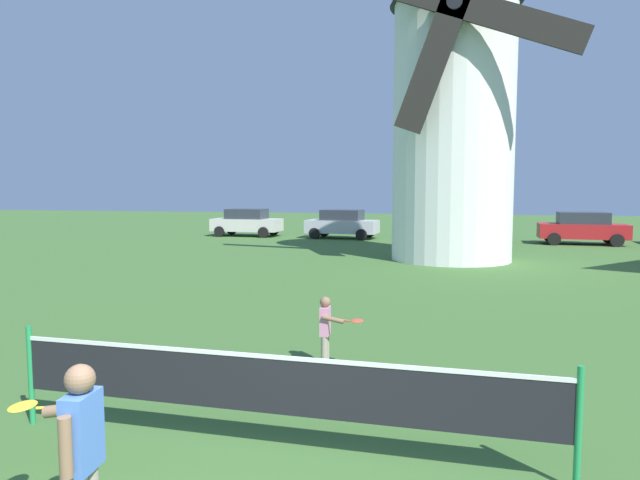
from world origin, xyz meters
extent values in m
cylinder|color=white|center=(1.28, 18.37, 4.65)|extent=(4.39, 4.39, 9.30)
cylinder|color=black|center=(1.28, 15.92, 8.55)|extent=(0.50, 0.60, 0.50)
cube|color=black|center=(1.28, 15.77, 8.55)|extent=(3.74, 0.12, 8.24)
cube|color=black|center=(1.28, 15.77, 8.55)|extent=(8.24, 0.12, 3.74)
cylinder|color=#238E4C|center=(-2.98, 2.18, 0.55)|extent=(0.06, 0.06, 1.10)
cylinder|color=#238E4C|center=(2.59, 2.18, 0.55)|extent=(0.06, 0.06, 1.10)
cube|color=black|center=(-0.19, 2.18, 0.68)|extent=(5.54, 0.01, 0.55)
cube|color=white|center=(-0.19, 2.18, 0.97)|extent=(5.54, 0.02, 0.04)
cube|color=#4C7AD1|center=(-0.95, 0.42, 0.90)|extent=(0.20, 0.32, 0.56)
sphere|color=#89664C|center=(-0.95, 0.42, 1.28)|extent=(0.21, 0.21, 0.21)
cylinder|color=#89664C|center=(-0.93, 0.22, 0.88)|extent=(0.09, 0.09, 0.42)
cylinder|color=#89664C|center=(-1.16, 0.57, 0.99)|extent=(0.43, 0.14, 0.16)
cylinder|color=yellow|center=(-1.33, 0.55, 0.99)|extent=(0.22, 0.05, 0.04)
ellipsoid|color=yellow|center=(-1.54, 0.52, 0.99)|extent=(0.21, 0.26, 0.03)
cylinder|color=#9E937F|center=(-0.30, 4.97, 0.24)|extent=(0.09, 0.09, 0.47)
cylinder|color=#9E937F|center=(-0.30, 4.83, 0.24)|extent=(0.09, 0.09, 0.47)
cube|color=pink|center=(-0.30, 4.90, 0.68)|extent=(0.13, 0.24, 0.42)
sphere|color=#89664C|center=(-0.30, 4.90, 0.97)|extent=(0.16, 0.16, 0.16)
cylinder|color=#89664C|center=(-0.30, 5.04, 0.66)|extent=(0.07, 0.07, 0.32)
cylinder|color=#89664C|center=(-0.15, 4.77, 0.75)|extent=(0.32, 0.08, 0.12)
cylinder|color=#D84C33|center=(-0.03, 4.77, 0.75)|extent=(0.22, 0.03, 0.04)
ellipsoid|color=#D84C33|center=(0.19, 4.78, 0.75)|extent=(0.19, 0.25, 0.03)
cube|color=silver|center=(-10.21, 26.64, 0.65)|extent=(3.87, 1.71, 0.70)
cube|color=#2D333D|center=(-10.21, 26.64, 1.28)|extent=(2.17, 1.50, 0.56)
cylinder|color=black|center=(-8.90, 27.49, 0.30)|extent=(0.60, 0.18, 0.60)
cylinder|color=black|center=(-8.90, 25.79, 0.30)|extent=(0.60, 0.18, 0.60)
cylinder|color=black|center=(-11.53, 27.50, 0.30)|extent=(0.60, 0.18, 0.60)
cylinder|color=black|center=(-11.53, 25.80, 0.30)|extent=(0.60, 0.18, 0.60)
cube|color=silver|center=(-4.61, 26.52, 0.65)|extent=(3.95, 1.98, 0.70)
cube|color=#2D333D|center=(-4.61, 26.52, 1.28)|extent=(2.25, 1.65, 0.56)
cylinder|color=black|center=(-3.25, 27.28, 0.30)|extent=(0.61, 0.22, 0.60)
cylinder|color=black|center=(-3.38, 25.58, 0.30)|extent=(0.61, 0.22, 0.60)
cylinder|color=black|center=(-5.85, 27.47, 0.30)|extent=(0.61, 0.22, 0.60)
cylinder|color=black|center=(-5.98, 25.77, 0.30)|extent=(0.61, 0.22, 0.60)
cube|color=#1E232D|center=(1.37, 26.62, 0.65)|extent=(4.56, 1.87, 0.70)
cube|color=#2D333D|center=(1.37, 26.62, 1.28)|extent=(2.57, 1.59, 0.56)
cylinder|color=black|center=(2.93, 27.41, 0.30)|extent=(0.61, 0.20, 0.60)
cylinder|color=black|center=(2.86, 25.71, 0.30)|extent=(0.61, 0.20, 0.60)
cylinder|color=black|center=(-0.12, 27.53, 0.30)|extent=(0.61, 0.20, 0.60)
cylinder|color=black|center=(-0.19, 25.83, 0.30)|extent=(0.61, 0.20, 0.60)
cube|color=red|center=(7.36, 26.02, 0.65)|extent=(4.03, 1.84, 0.70)
cube|color=#2D333D|center=(7.36, 26.02, 1.28)|extent=(2.28, 1.57, 0.56)
cylinder|color=black|center=(8.74, 26.82, 0.30)|extent=(0.61, 0.20, 0.60)
cylinder|color=black|center=(8.68, 25.12, 0.30)|extent=(0.61, 0.20, 0.60)
cylinder|color=black|center=(6.04, 26.92, 0.30)|extent=(0.61, 0.20, 0.60)
cylinder|color=black|center=(5.98, 25.22, 0.30)|extent=(0.61, 0.20, 0.60)
camera|label=1|loc=(1.56, -2.76, 2.58)|focal=30.85mm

